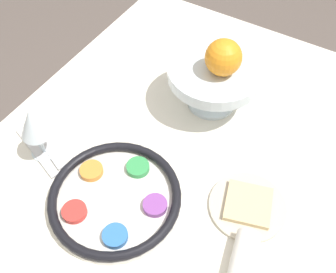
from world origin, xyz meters
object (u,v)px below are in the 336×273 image
Objects in this scene: fruit_stand at (215,75)px; orange_fruit at (223,57)px; bread_plate at (248,205)px; wine_glass at (33,124)px; seder_plate at (115,197)px.

orange_fruit is (-0.01, -0.02, 0.07)m from fruit_stand.
bread_plate is (-0.23, -0.19, -0.16)m from orange_fruit.
wine_glass is at bearing 140.18° from orange_fruit.
fruit_stand is at bearing 41.46° from bread_plate.
bread_plate is (0.11, -0.47, -0.09)m from wine_glass.
bread_plate is at bearing -138.54° from fruit_stand.
fruit_stand is (0.36, -0.04, 0.08)m from seder_plate.
orange_fruit reaches higher than seder_plate.
wine_glass is at bearing 103.44° from bread_plate.
bread_plate is at bearing -62.04° from seder_plate.
orange_fruit is at bearing -107.80° from fruit_stand.
wine_glass is 0.43m from fruit_stand.
wine_glass is 0.62× the size of fruit_stand.
wine_glass is at bearing 84.74° from seder_plate.
seder_plate is at bearing 173.14° from fruit_stand.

